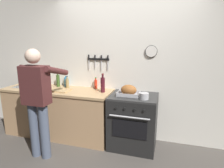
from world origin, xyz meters
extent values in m
cube|color=white|center=(0.00, 1.35, 1.30)|extent=(6.00, 0.10, 2.60)
cube|color=black|center=(-0.49, 1.29, 1.44)|extent=(0.41, 0.02, 0.04)
cube|color=silver|center=(-0.68, 1.28, 1.33)|extent=(0.02, 0.00, 0.17)
cube|color=black|center=(-0.68, 1.28, 1.46)|extent=(0.02, 0.02, 0.10)
cube|color=silver|center=(-0.56, 1.28, 1.35)|extent=(0.02, 0.00, 0.13)
cube|color=black|center=(-0.56, 1.28, 1.46)|extent=(0.02, 0.02, 0.10)
cube|color=silver|center=(-0.43, 1.28, 1.33)|extent=(0.02, 0.00, 0.17)
cube|color=black|center=(-0.43, 1.28, 1.46)|extent=(0.02, 0.02, 0.10)
cube|color=silver|center=(-0.31, 1.28, 1.34)|extent=(0.02, 0.00, 0.16)
cube|color=black|center=(-0.31, 1.28, 1.46)|extent=(0.02, 0.02, 0.10)
cylinder|color=white|center=(0.44, 1.28, 1.59)|extent=(0.18, 0.02, 0.18)
torus|color=black|center=(0.44, 1.28, 1.59)|extent=(0.20, 0.02, 0.20)
cube|color=tan|center=(-1.20, 0.99, 0.43)|extent=(2.00, 0.62, 0.86)
cube|color=tan|center=(-1.20, 0.99, 0.88)|extent=(2.03, 0.65, 0.04)
cube|color=#B2B5B7|center=(-1.88, 1.01, 0.84)|extent=(0.44, 0.36, 0.11)
cube|color=black|center=(0.22, 0.99, 0.43)|extent=(0.76, 0.62, 0.87)
cube|color=black|center=(0.22, 0.67, 0.45)|extent=(0.53, 0.01, 0.28)
cube|color=#2D2D2D|center=(0.22, 0.99, 0.89)|extent=(0.76, 0.62, 0.03)
cylinder|color=black|center=(0.01, 0.67, 0.78)|extent=(0.04, 0.02, 0.04)
cylinder|color=black|center=(0.14, 0.67, 0.78)|extent=(0.04, 0.02, 0.04)
cylinder|color=black|center=(0.30, 0.67, 0.78)|extent=(0.04, 0.02, 0.04)
cylinder|color=black|center=(0.43, 0.67, 0.78)|extent=(0.04, 0.02, 0.04)
cylinder|color=silver|center=(0.22, 0.65, 0.66)|extent=(0.61, 0.02, 0.02)
cylinder|color=#4C566B|center=(-1.18, 0.29, 0.43)|extent=(0.14, 0.14, 0.86)
cylinder|color=#4C566B|center=(-1.00, 0.29, 0.43)|extent=(0.14, 0.14, 0.86)
cube|color=#4C2323|center=(-1.09, 0.29, 1.14)|extent=(0.38, 0.22, 0.56)
sphere|color=beige|center=(-1.09, 0.29, 1.55)|extent=(0.21, 0.21, 0.21)
cylinder|color=#4C2323|center=(-1.30, 0.53, 1.32)|extent=(0.09, 0.55, 0.22)
cylinder|color=#4C2323|center=(-0.88, 0.53, 1.32)|extent=(0.09, 0.55, 0.22)
cube|color=#B7B7BC|center=(0.14, 0.93, 0.91)|extent=(0.34, 0.25, 0.01)
cube|color=#B7B7BC|center=(0.14, 0.81, 0.94)|extent=(0.34, 0.01, 0.05)
cube|color=#B7B7BC|center=(0.14, 1.06, 0.94)|extent=(0.34, 0.01, 0.05)
cube|color=#B7B7BC|center=(-0.03, 0.93, 0.94)|extent=(0.01, 0.25, 0.05)
cube|color=#B7B7BC|center=(0.31, 0.93, 0.94)|extent=(0.01, 0.25, 0.05)
ellipsoid|color=#935628|center=(0.14, 0.93, 1.00)|extent=(0.25, 0.18, 0.17)
cylinder|color=#B7B7BC|center=(0.40, 0.84, 0.95)|extent=(0.14, 0.14, 0.10)
cube|color=tan|center=(-1.08, 0.90, 0.91)|extent=(0.36, 0.24, 0.02)
cylinder|color=#385623|center=(-1.28, 1.17, 1.01)|extent=(0.07, 0.07, 0.22)
cylinder|color=#385623|center=(-1.28, 1.17, 1.14)|extent=(0.03, 0.03, 0.05)
cylinder|color=black|center=(-1.28, 1.17, 1.18)|extent=(0.03, 0.03, 0.01)
cylinder|color=red|center=(-0.53, 1.23, 0.98)|extent=(0.05, 0.05, 0.16)
cylinder|color=red|center=(-0.53, 1.23, 1.08)|extent=(0.02, 0.02, 0.04)
cylinder|color=#197219|center=(-0.53, 1.23, 1.10)|extent=(0.03, 0.03, 0.01)
cylinder|color=#997F4C|center=(-1.06, 1.12, 0.99)|extent=(0.06, 0.06, 0.17)
cylinder|color=#997F4C|center=(-1.06, 1.12, 1.09)|extent=(0.03, 0.03, 0.04)
cylinder|color=black|center=(-1.06, 1.12, 1.12)|extent=(0.03, 0.03, 0.01)
cylinder|color=#47141E|center=(-0.33, 1.03, 1.03)|extent=(0.07, 0.07, 0.25)
cylinder|color=#47141E|center=(-0.33, 1.03, 1.18)|extent=(0.03, 0.03, 0.06)
cylinder|color=maroon|center=(-0.33, 1.03, 1.22)|extent=(0.04, 0.04, 0.01)
cylinder|color=#338CCC|center=(-1.14, 1.22, 0.99)|extent=(0.07, 0.07, 0.17)
cylinder|color=#338CCC|center=(-1.14, 1.22, 1.09)|extent=(0.03, 0.03, 0.04)
cylinder|color=white|center=(-1.14, 1.22, 1.12)|extent=(0.04, 0.04, 0.01)
camera|label=1|loc=(0.73, -1.93, 1.77)|focal=30.44mm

